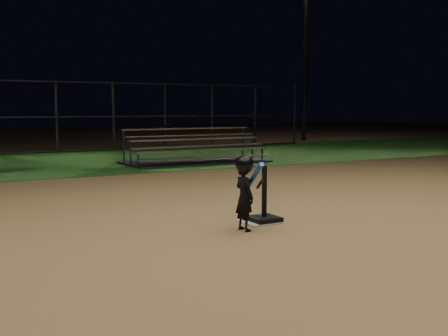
# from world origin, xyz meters

# --- Properties ---
(ground) EXTENTS (80.00, 80.00, 0.00)m
(ground) POSITION_xyz_m (0.00, 0.00, 0.00)
(ground) COLOR #A37D4A
(ground) RESTS_ON ground
(grass_strip) EXTENTS (60.00, 8.00, 0.01)m
(grass_strip) POSITION_xyz_m (0.00, 10.00, 0.01)
(grass_strip) COLOR #204D19
(grass_strip) RESTS_ON ground
(home_plate) EXTENTS (0.45, 0.45, 0.02)m
(home_plate) POSITION_xyz_m (0.00, 0.00, 0.01)
(home_plate) COLOR beige
(home_plate) RESTS_ON ground
(batting_tee) EXTENTS (0.38, 0.38, 0.75)m
(batting_tee) POSITION_xyz_m (0.06, -0.02, 0.16)
(batting_tee) COLOR black
(batting_tee) RESTS_ON home_plate
(child_batter) EXTENTS (0.36, 0.59, 0.96)m
(child_batter) POSITION_xyz_m (-0.42, -0.31, 0.51)
(child_batter) COLOR black
(child_batter) RESTS_ON ground
(bleacher_right) EXTENTS (4.01, 2.00, 0.98)m
(bleacher_right) POSITION_xyz_m (2.75, 7.71, 0.20)
(bleacher_right) COLOR #A2A2A7
(bleacher_right) RESTS_ON ground
(backstop_fence) EXTENTS (20.08, 0.08, 2.50)m
(backstop_fence) POSITION_xyz_m (0.00, 13.00, 1.25)
(backstop_fence) COLOR #38383D
(backstop_fence) RESTS_ON ground
(light_pole_right) EXTENTS (0.90, 0.53, 8.30)m
(light_pole_right) POSITION_xyz_m (12.00, 14.94, 4.95)
(light_pole_right) COLOR #2D2D30
(light_pole_right) RESTS_ON ground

